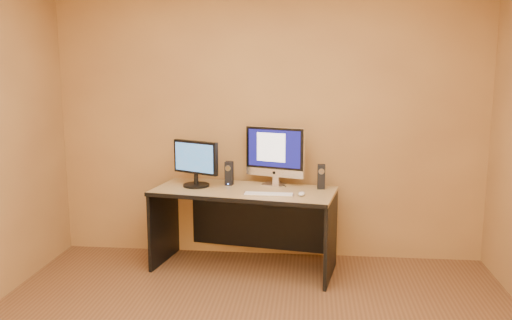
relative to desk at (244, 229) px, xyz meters
name	(u,v)px	position (x,y,z in m)	size (l,w,h in m)	color
walls	(241,156)	(0.18, -1.58, 0.94)	(4.00, 4.00, 2.60)	#AC8045
desk	(244,229)	(0.00, 0.00, 0.00)	(1.57, 0.69, 0.73)	tan
imac	(274,156)	(0.25, 0.21, 0.63)	(0.56, 0.21, 0.54)	silver
second_monitor	(196,164)	(-0.44, 0.08, 0.57)	(0.47, 0.24, 0.41)	black
speaker_left	(229,173)	(-0.16, 0.17, 0.47)	(0.07, 0.07, 0.22)	black
speaker_right	(321,177)	(0.68, 0.10, 0.47)	(0.07, 0.07, 0.22)	black
keyboard	(269,194)	(0.23, -0.19, 0.37)	(0.42, 0.11, 0.02)	silver
mouse	(302,194)	(0.51, -0.17, 0.38)	(0.06, 0.10, 0.04)	silver
cable_a	(283,184)	(0.33, 0.24, 0.37)	(0.01, 0.01, 0.22)	black
cable_b	(274,182)	(0.24, 0.30, 0.37)	(0.01, 0.01, 0.18)	black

